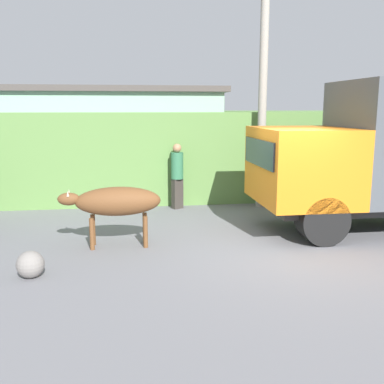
# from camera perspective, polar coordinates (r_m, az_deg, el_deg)

# --- Properties ---
(ground_plane) EXTENTS (60.00, 60.00, 0.00)m
(ground_plane) POSITION_cam_1_polar(r_m,az_deg,el_deg) (9.16, 10.67, -6.89)
(ground_plane) COLOR slate
(hillside_embankment) EXTENTS (32.00, 6.54, 2.61)m
(hillside_embankment) POSITION_cam_1_polar(r_m,az_deg,el_deg) (15.93, 2.38, 5.52)
(hillside_embankment) COLOR #608C47
(hillside_embankment) RESTS_ON ground_plane
(building_backdrop) EXTENTS (6.57, 2.70, 3.32)m
(building_backdrop) POSITION_cam_1_polar(r_m,az_deg,el_deg) (13.60, -10.14, 6.04)
(building_backdrop) COLOR #8CC69E
(building_backdrop) RESTS_ON ground_plane
(brown_cow) EXTENTS (2.00, 0.58, 1.21)m
(brown_cow) POSITION_cam_1_polar(r_m,az_deg,el_deg) (8.96, -9.63, -1.29)
(brown_cow) COLOR brown
(brown_cow) RESTS_ON ground_plane
(pedestrian_on_hill) EXTENTS (0.45, 0.45, 1.78)m
(pedestrian_on_hill) POSITION_cam_1_polar(r_m,az_deg,el_deg) (12.21, -1.90, 2.45)
(pedestrian_on_hill) COLOR #38332D
(pedestrian_on_hill) RESTS_ON ground_plane
(utility_pole) EXTENTS (0.90, 0.23, 6.44)m
(utility_pole) POSITION_cam_1_polar(r_m,az_deg,el_deg) (12.52, 9.00, 13.30)
(utility_pole) COLOR #9E998E
(utility_pole) RESTS_ON ground_plane
(roadside_rock) EXTENTS (0.45, 0.45, 0.45)m
(roadside_rock) POSITION_cam_1_polar(r_m,az_deg,el_deg) (7.84, -19.84, -8.65)
(roadside_rock) COLOR gray
(roadside_rock) RESTS_ON ground_plane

